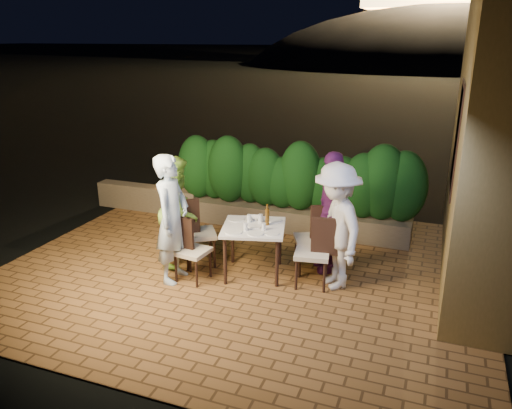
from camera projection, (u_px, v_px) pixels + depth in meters
The scene contains 30 objects.
ground at pixel (231, 283), 7.14m from camera, with size 400.00×400.00×0.00m, color black.
terrace_floor at pixel (244, 272), 7.61m from camera, with size 7.00×6.00×0.15m, color brown.
window_pane at pixel (459, 138), 6.89m from camera, with size 0.08×1.00×1.40m, color black.
window_frame at pixel (458, 138), 6.89m from camera, with size 0.06×1.15×1.55m, color black.
planter at pixel (291, 219), 9.05m from camera, with size 4.20×0.55×0.40m, color brown.
hedge at pixel (292, 179), 8.81m from camera, with size 4.00×0.70×1.10m, color #103910, non-canonical shape.
parapet at pixel (148, 198), 10.03m from camera, with size 2.20×0.30×0.50m, color brown.
hill at pixel (440, 99), 60.98m from camera, with size 52.00×40.00×22.00m, color black.
dining_table at pixel (254, 250), 7.28m from camera, with size 0.88×0.88×0.75m, color white, non-canonical shape.
plate_nw at pixel (234, 232), 6.94m from camera, with size 0.24×0.24×0.01m, color white.
plate_sw at pixel (236, 219), 7.41m from camera, with size 0.23×0.23×0.01m, color white.
plate_ne at pixel (272, 233), 6.88m from camera, with size 0.20×0.20×0.01m, color white.
plate_se at pixel (274, 220), 7.37m from camera, with size 0.22×0.22×0.01m, color white.
plate_centre at pixel (255, 226), 7.15m from camera, with size 0.20×0.20×0.01m, color white.
plate_front at pixel (256, 234), 6.88m from camera, with size 0.22×0.22×0.01m, color white.
glass_nw at pixel (246, 227), 6.99m from camera, with size 0.06×0.06×0.11m, color silver.
glass_sw at pixel (249, 218), 7.30m from camera, with size 0.07×0.07×0.11m, color silver.
glass_ne at pixel (264, 227), 7.00m from camera, with size 0.06×0.06×0.10m, color silver.
glass_se at pixel (260, 218), 7.30m from camera, with size 0.07×0.07×0.12m, color silver.
beer_bottle at pixel (267, 215), 7.16m from camera, with size 0.06×0.06×0.32m, color #51330D, non-canonical shape.
bowl at pixel (255, 218), 7.43m from camera, with size 0.18×0.18×0.04m, color white.
chair_left_front at pixel (193, 250), 7.07m from camera, with size 0.43×0.43×0.93m, color black, non-canonical shape.
chair_left_back at pixel (199, 232), 7.55m from camera, with size 0.49×0.49×1.06m, color black, non-canonical shape.
chair_right_front at pixel (312, 252), 6.91m from camera, with size 0.47×0.47×1.01m, color black, non-canonical shape.
chair_right_back at pixel (311, 238), 7.36m from camera, with size 0.47×0.47×1.02m, color black, non-canonical shape.
diner_blue at pixel (172, 219), 6.95m from camera, with size 0.67×0.44×1.85m, color silver.
diner_green at pixel (178, 211), 7.54m from camera, with size 0.82×0.64×1.68m, color #8BC53D.
diner_white at pixel (336, 226), 6.77m from camera, with size 1.15×0.66×1.78m, color silver.
diner_purple at pixel (332, 212), 7.28m from camera, with size 1.06×0.44×1.81m, color #622165.
parapet_lamp at pixel (164, 185), 9.80m from camera, with size 0.10×0.10×0.14m, color orange.
Camera 1 is at (2.58, -5.87, 3.34)m, focal length 35.00 mm.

